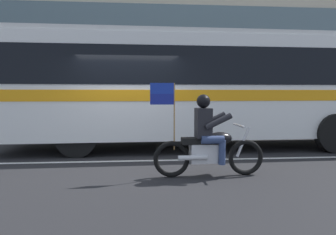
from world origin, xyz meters
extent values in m
plane|color=black|center=(0.00, 0.00, 0.00)|extent=(60.00, 60.00, 0.00)
cube|color=gray|center=(0.00, 5.10, 0.07)|extent=(28.00, 3.80, 0.15)
cube|color=silver|center=(0.00, -0.60, 0.00)|extent=(26.60, 0.14, 0.01)
cube|color=#4C606B|center=(0.00, 6.96, 4.86)|extent=(25.76, 0.10, 1.40)
cube|color=white|center=(2.29, 1.20, 1.73)|extent=(11.59, 2.88, 2.70)
cube|color=black|center=(2.29, 1.20, 2.28)|extent=(10.67, 2.90, 0.96)
cube|color=orange|center=(2.29, 1.20, 1.53)|extent=(11.36, 2.91, 0.28)
cube|color=silver|center=(2.29, 1.20, 3.14)|extent=(11.36, 2.75, 0.16)
cylinder|color=black|center=(-1.29, 0.02, 0.52)|extent=(1.04, 0.30, 1.04)
cylinder|color=black|center=(5.46, 0.02, 0.52)|extent=(1.04, 0.30, 1.04)
torus|color=black|center=(2.30, -2.14, 0.34)|extent=(0.69, 0.11, 0.69)
torus|color=black|center=(0.85, -2.18, 0.34)|extent=(0.69, 0.11, 0.69)
cube|color=silver|center=(1.52, -2.16, 0.44)|extent=(0.65, 0.30, 0.36)
ellipsoid|color=black|center=(1.77, -2.15, 0.72)|extent=(0.49, 0.29, 0.24)
cube|color=black|center=(1.32, -2.17, 0.69)|extent=(0.57, 0.27, 0.12)
cylinder|color=silver|center=(2.24, -2.14, 0.65)|extent=(0.28, 0.06, 0.58)
cylinder|color=silver|center=(2.16, -2.15, 0.96)|extent=(0.06, 0.64, 0.04)
cylinder|color=silver|center=(1.23, -2.33, 0.39)|extent=(0.55, 0.10, 0.09)
cube|color=black|center=(1.45, -2.16, 1.02)|extent=(0.29, 0.37, 0.56)
sphere|color=black|center=(1.45, -2.16, 1.44)|extent=(0.26, 0.26, 0.26)
cylinder|color=navy|center=(1.59, -1.98, 0.72)|extent=(0.42, 0.16, 0.15)
cylinder|color=navy|center=(1.77, -1.97, 0.48)|extent=(0.13, 0.13, 0.46)
cylinder|color=navy|center=(1.60, -2.34, 0.72)|extent=(0.42, 0.16, 0.15)
cylinder|color=navy|center=(1.78, -2.33, 0.48)|extent=(0.13, 0.13, 0.46)
cylinder|color=black|center=(1.69, -1.96, 1.06)|extent=(0.52, 0.12, 0.32)
cylinder|color=black|center=(1.70, -2.36, 1.06)|extent=(0.52, 0.12, 0.32)
cylinder|color=olive|center=(0.90, -2.18, 1.15)|extent=(0.02, 0.02, 1.25)
cube|color=#1933A5|center=(0.67, -2.18, 1.68)|extent=(0.44, 0.03, 0.20)
cube|color=navy|center=(0.67, -2.18, 1.47)|extent=(0.44, 0.03, 0.20)
camera|label=1|loc=(0.19, -8.41, 1.59)|focal=35.98mm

